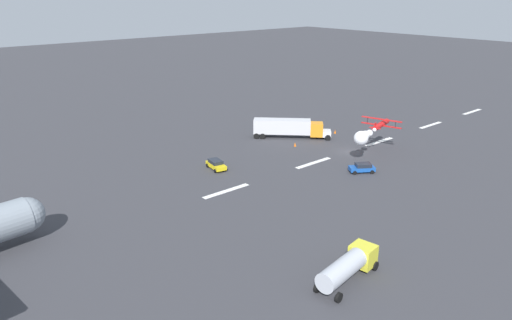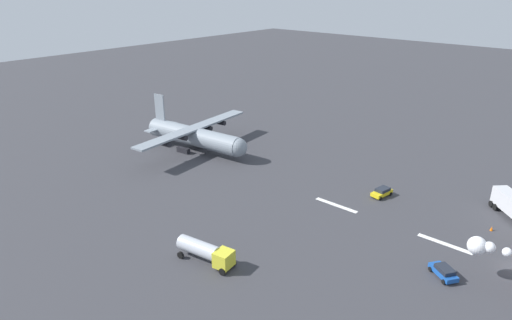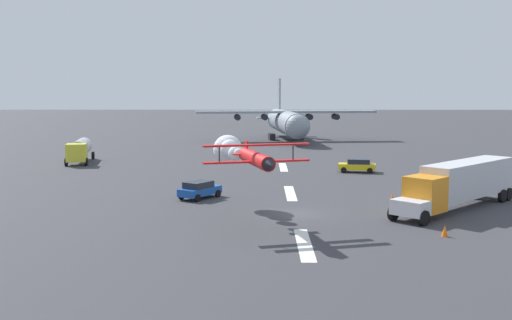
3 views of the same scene
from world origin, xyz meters
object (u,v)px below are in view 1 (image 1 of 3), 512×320
(stunt_biplane_red, at_px, (368,133))
(semi_truck_orange, at_px, (289,127))
(traffic_cone_near, at_px, (335,132))
(followme_car_yellow, at_px, (216,164))
(airport_staff_sedan, at_px, (362,168))
(traffic_cone_far, at_px, (295,144))
(fuel_tanker_truck, at_px, (348,266))

(stunt_biplane_red, xyz_separation_m, semi_truck_orange, (1.25, -17.81, -2.56))
(traffic_cone_near, bearing_deg, followme_car_yellow, 1.76)
(airport_staff_sedan, height_order, traffic_cone_far, airport_staff_sedan)
(followme_car_yellow, distance_m, traffic_cone_near, 30.59)
(semi_truck_orange, xyz_separation_m, airport_staff_sedan, (4.41, 21.26, -1.32))
(semi_truck_orange, height_order, fuel_tanker_truck, semi_truck_orange)
(stunt_biplane_red, relative_size, airport_staff_sedan, 3.14)
(airport_staff_sedan, height_order, traffic_cone_near, airport_staff_sedan)
(semi_truck_orange, relative_size, traffic_cone_far, 16.84)
(stunt_biplane_red, distance_m, followme_car_yellow, 26.32)
(stunt_biplane_red, height_order, traffic_cone_far, stunt_biplane_red)
(semi_truck_orange, distance_m, traffic_cone_far, 5.86)
(stunt_biplane_red, distance_m, airport_staff_sedan, 7.68)
(followme_car_yellow, xyz_separation_m, airport_staff_sedan, (-16.90, 16.44, -0.00))
(traffic_cone_near, bearing_deg, semi_truck_orange, -22.73)
(stunt_biplane_red, relative_size, followme_car_yellow, 3.08)
(stunt_biplane_red, height_order, semi_truck_orange, stunt_biplane_red)
(followme_car_yellow, bearing_deg, semi_truck_orange, -167.27)
(fuel_tanker_truck, distance_m, traffic_cone_near, 52.94)
(fuel_tanker_truck, relative_size, traffic_cone_far, 11.66)
(traffic_cone_near, relative_size, traffic_cone_far, 1.00)
(fuel_tanker_truck, bearing_deg, semi_truck_orange, -127.45)
(semi_truck_orange, bearing_deg, traffic_cone_near, 157.27)
(followme_car_yellow, xyz_separation_m, traffic_cone_far, (-18.27, -0.13, -0.44))
(stunt_biplane_red, bearing_deg, traffic_cone_near, -119.90)
(semi_truck_orange, xyz_separation_m, followme_car_yellow, (21.31, 4.82, -1.32))
(semi_truck_orange, relative_size, airport_staff_sedan, 2.91)
(semi_truck_orange, height_order, followme_car_yellow, semi_truck_orange)
(fuel_tanker_truck, xyz_separation_m, traffic_cone_far, (-27.04, -34.59, -1.36))
(semi_truck_orange, distance_m, fuel_tanker_truck, 49.47)
(traffic_cone_far, bearing_deg, airport_staff_sedan, 85.25)
(followme_car_yellow, relative_size, airport_staff_sedan, 1.02)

